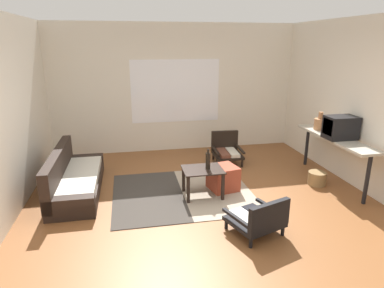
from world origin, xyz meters
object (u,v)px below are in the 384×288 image
at_px(console_shelf, 335,142).
at_px(wicker_basket, 317,178).
at_px(armchair_by_window, 227,149).
at_px(glass_bottle, 208,161).
at_px(ottoman_orange, 223,178).
at_px(armchair_striped_foreground, 259,218).
at_px(couch, 74,179).
at_px(clay_vase, 320,123).
at_px(crt_television, 341,127).
at_px(coffee_table, 203,175).

height_order(console_shelf, wicker_basket, console_shelf).
bearing_deg(armchair_by_window, glass_bottle, -117.23).
bearing_deg(glass_bottle, ottoman_orange, 30.91).
bearing_deg(armchair_by_window, armchair_striped_foreground, -98.33).
height_order(couch, armchair_by_window, couch).
distance_m(ottoman_orange, clay_vase, 2.10).
distance_m(armchair_by_window, ottoman_orange, 1.33).
height_order(ottoman_orange, glass_bottle, glass_bottle).
xyz_separation_m(armchair_by_window, crt_television, (1.48, -1.39, 0.72)).
height_order(glass_bottle, wicker_basket, glass_bottle).
bearing_deg(crt_television, ottoman_orange, 175.99).
height_order(couch, ottoman_orange, couch).
relative_size(armchair_striped_foreground, clay_vase, 2.34).
bearing_deg(clay_vase, coffee_table, -164.70).
distance_m(crt_television, clay_vase, 0.60).
relative_size(coffee_table, armchair_striped_foreground, 0.82).
bearing_deg(console_shelf, coffee_table, -176.85).
relative_size(crt_television, glass_bottle, 1.52).
bearing_deg(armchair_by_window, wicker_basket, -49.34).
bearing_deg(couch, ottoman_orange, -9.22).
height_order(armchair_by_window, wicker_basket, armchair_by_window).
distance_m(armchair_striped_foreground, glass_bottle, 1.29).
distance_m(armchair_striped_foreground, crt_television, 2.36).
distance_m(crt_television, glass_bottle, 2.25).
relative_size(coffee_table, crt_television, 1.26).
relative_size(crt_television, wicker_basket, 1.62).
height_order(couch, armchair_striped_foreground, couch).
height_order(clay_vase, glass_bottle, clay_vase).
xyz_separation_m(glass_bottle, wicker_basket, (1.91, 0.07, -0.47)).
xyz_separation_m(console_shelf, clay_vase, (-0.00, 0.50, 0.20)).
xyz_separation_m(ottoman_orange, console_shelf, (1.92, -0.04, 0.51)).
xyz_separation_m(ottoman_orange, clay_vase, (1.92, 0.46, 0.71)).
distance_m(coffee_table, armchair_by_window, 1.64).
xyz_separation_m(armchair_striped_foreground, crt_television, (1.86, 1.24, 0.76)).
xyz_separation_m(armchair_by_window, clay_vase, (1.48, -0.79, 0.64)).
distance_m(console_shelf, crt_television, 0.28).
relative_size(console_shelf, clay_vase, 5.67).
bearing_deg(crt_television, coffee_table, -179.25).
xyz_separation_m(armchair_by_window, glass_bottle, (-0.74, -1.43, 0.32)).
bearing_deg(armchair_striped_foreground, wicker_basket, 38.93).
bearing_deg(armchair_striped_foreground, coffee_table, 109.53).
distance_m(crt_television, wicker_basket, 0.92).
distance_m(clay_vase, wicker_basket, 1.03).
relative_size(couch, console_shelf, 1.07).
xyz_separation_m(couch, armchair_striped_foreground, (2.41, -1.75, 0.01)).
bearing_deg(armchair_striped_foreground, console_shelf, 35.59).
bearing_deg(clay_vase, armchair_striped_foreground, -135.44).
bearing_deg(clay_vase, console_shelf, -90.00).
bearing_deg(wicker_basket, coffee_table, -178.55).
distance_m(armchair_striped_foreground, ottoman_orange, 1.37).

